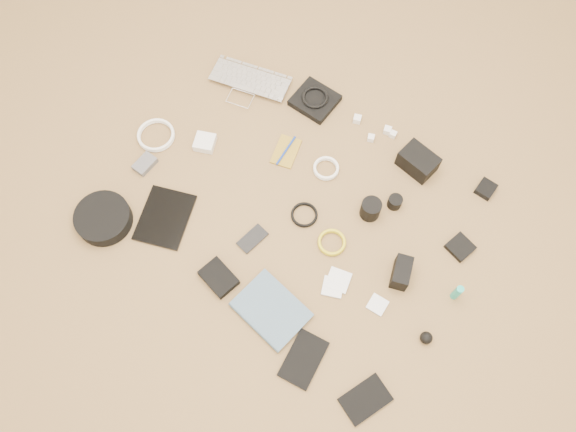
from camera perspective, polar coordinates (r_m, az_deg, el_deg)
The scene contains 33 objects.
laptop at distance 2.46m, azimuth -4.29°, elevation 12.79°, with size 0.34×0.24×0.03m, color silver.
headphone_pouch at distance 2.42m, azimuth 2.74°, elevation 11.66°, with size 0.17×0.16×0.03m, color black.
headphones at distance 2.40m, azimuth 2.76°, elevation 11.96°, with size 0.11×0.11×0.01m, color black.
charger_a at distance 2.38m, azimuth 7.04°, elevation 9.74°, with size 0.03×0.03×0.03m, color white.
charger_b at distance 2.37m, azimuth 10.06°, elevation 8.58°, with size 0.03×0.03×0.03m, color white.
charger_c at distance 2.37m, azimuth 10.62°, elevation 8.15°, with size 0.03×0.03×0.02m, color white.
charger_d at distance 2.34m, azimuth 8.42°, elevation 7.85°, with size 0.03×0.03×0.02m, color white.
dslr_camera at distance 2.29m, azimuth 13.06°, elevation 5.42°, with size 0.14×0.10×0.08m, color black.
lens_pouch at distance 2.34m, azimuth 19.46°, elevation 2.62°, with size 0.07×0.07×0.03m, color black.
notebook_olive at distance 2.30m, azimuth -0.20°, elevation 6.58°, with size 0.09×0.14×0.01m, color olive.
pen_blue at distance 2.29m, azimuth -0.20°, elevation 6.68°, with size 0.01×0.01×0.15m, color #13309A.
cable_white_a at distance 2.26m, azimuth 3.88°, elevation 4.78°, with size 0.10×0.10×0.01m, color white.
lens_a at distance 2.16m, azimuth 8.39°, elevation 0.71°, with size 0.08×0.08×0.08m, color black.
lens_b at distance 2.21m, azimuth 10.80°, elevation 1.41°, with size 0.06×0.06×0.05m, color black.
card_reader at distance 2.21m, azimuth 17.09°, elevation -3.04°, with size 0.09×0.09×0.02m, color black.
power_brick at distance 2.33m, azimuth -8.45°, elevation 7.40°, with size 0.08×0.08×0.03m, color white.
cable_white_b at distance 2.39m, azimuth -13.23°, elevation 7.91°, with size 0.15×0.15×0.01m, color white.
cable_black at distance 2.17m, azimuth 1.66°, elevation 0.08°, with size 0.10×0.10×0.01m, color black.
cable_yellow at distance 2.13m, azimuth 4.46°, elevation -2.75°, with size 0.11×0.11×0.01m, color gold.
flash at distance 2.09m, azimuth 11.44°, elevation -5.64°, with size 0.06×0.11×0.08m, color black.
lens_cleaner at distance 2.11m, azimuth 16.79°, elevation -7.45°, with size 0.03×0.03×0.09m, color teal.
battery_charger at distance 2.33m, azimuth -14.34°, elevation 5.15°, with size 0.06×0.09×0.03m, color #515156.
tablet at distance 2.22m, azimuth -12.40°, elevation -0.14°, with size 0.18×0.24×0.01m, color black.
phone at distance 2.13m, azimuth -3.63°, elevation -2.32°, with size 0.06×0.12×0.01m, color black.
filter_case_left at distance 2.08m, azimuth 4.57°, elevation -7.20°, with size 0.07×0.07×0.01m, color silver.
filter_case_mid at distance 2.08m, azimuth 5.14°, elevation -6.52°, with size 0.08×0.08×0.01m, color silver.
filter_case_right at distance 2.08m, azimuth 9.07°, elevation -8.89°, with size 0.06×0.06×0.01m, color silver.
air_blower at distance 2.06m, azimuth 13.86°, elevation -11.93°, with size 0.04×0.04×0.04m, color black.
headphone_case at distance 2.25m, azimuth -18.24°, elevation -0.23°, with size 0.21×0.21×0.06m, color black.
drive_case at distance 2.08m, azimuth -7.05°, elevation -6.23°, with size 0.13×0.09×0.03m, color black.
paperback at distance 2.03m, azimuth -3.60°, elevation -11.33°, with size 0.19×0.25×0.02m, color #445D73.
notebook_black_a at distance 2.01m, azimuth 1.59°, elevation -14.31°, with size 0.11×0.18×0.01m, color black.
notebook_black_b at distance 2.01m, azimuth 7.88°, elevation -17.97°, with size 0.11×0.16×0.01m, color black.
Camera 1 is at (0.48, -0.76, 1.99)m, focal length 35.00 mm.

